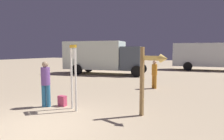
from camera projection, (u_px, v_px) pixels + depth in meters
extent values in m
plane|color=tan|center=(34.00, 129.00, 5.27)|extent=(80.00, 80.00, 0.00)
cylinder|color=white|center=(72.00, 79.00, 7.07)|extent=(0.07, 0.07, 2.17)
cylinder|color=white|center=(76.00, 80.00, 6.75)|extent=(0.07, 0.07, 2.17)
cube|color=yellow|center=(73.00, 46.00, 6.80)|extent=(0.45, 0.29, 0.10)
cylinder|color=white|center=(74.00, 54.00, 6.84)|extent=(0.31, 0.19, 0.33)
cube|color=black|center=(75.00, 54.00, 6.85)|extent=(0.05, 0.04, 0.08)
cube|color=black|center=(75.00, 54.00, 6.85)|extent=(0.12, 0.07, 0.04)
cube|color=olive|center=(142.00, 82.00, 6.29)|extent=(0.12, 0.12, 2.19)
cube|color=#F5CB64|center=(152.00, 58.00, 5.98)|extent=(0.60, 0.21, 0.14)
cone|color=#F5CB64|center=(164.00, 59.00, 5.70)|extent=(0.28, 0.30, 0.25)
sphere|color=#F9E18F|center=(144.00, 99.00, 6.29)|extent=(0.04, 0.04, 0.04)
sphere|color=#FFE184|center=(144.00, 79.00, 6.23)|extent=(0.04, 0.04, 0.04)
sphere|color=#FFE889|center=(144.00, 57.00, 6.16)|extent=(0.04, 0.04, 0.04)
cylinder|color=teal|center=(44.00, 96.00, 7.36)|extent=(0.15, 0.15, 0.82)
cylinder|color=teal|center=(48.00, 96.00, 7.37)|extent=(0.15, 0.15, 0.82)
cylinder|color=#6D4692|center=(45.00, 76.00, 7.29)|extent=(0.32, 0.32, 0.65)
sphere|color=#9B8063|center=(45.00, 64.00, 7.25)|extent=(0.22, 0.22, 0.22)
cube|color=#C94263|center=(62.00, 101.00, 7.48)|extent=(0.30, 0.19, 0.39)
cube|color=#BF4B6D|center=(64.00, 102.00, 7.59)|extent=(0.21, 0.04, 0.17)
cylinder|color=orange|center=(155.00, 82.00, 10.87)|extent=(0.14, 0.14, 0.75)
cylinder|color=orange|center=(153.00, 82.00, 10.98)|extent=(0.14, 0.14, 0.75)
cylinder|color=orange|center=(154.00, 70.00, 10.86)|extent=(0.30, 0.30, 0.59)
sphere|color=#DDA983|center=(155.00, 62.00, 10.82)|extent=(0.21, 0.21, 0.21)
cube|color=white|center=(95.00, 55.00, 17.89)|extent=(5.52, 3.36, 2.42)
cube|color=#4E5A66|center=(132.00, 58.00, 16.88)|extent=(2.08, 2.54, 1.95)
cube|color=black|center=(142.00, 54.00, 16.59)|extent=(0.41, 1.87, 0.86)
cylinder|color=black|center=(137.00, 71.00, 15.64)|extent=(0.93, 0.43, 0.90)
cylinder|color=black|center=(142.00, 69.00, 17.93)|extent=(0.93, 0.43, 0.90)
cylinder|color=black|center=(77.00, 69.00, 17.21)|extent=(0.93, 0.43, 0.90)
cylinder|color=black|center=(89.00, 67.00, 19.50)|extent=(0.93, 0.43, 0.90)
cube|color=silver|center=(198.00, 55.00, 21.25)|extent=(5.37, 3.01, 2.40)
cylinder|color=black|center=(188.00, 66.00, 20.64)|extent=(0.93, 0.38, 0.90)
cylinder|color=black|center=(188.00, 65.00, 22.79)|extent=(0.93, 0.38, 0.90)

